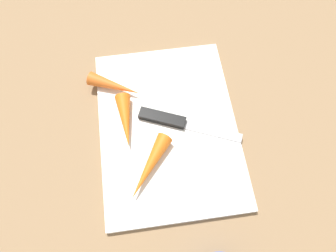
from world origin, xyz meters
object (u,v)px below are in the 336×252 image
object	(u,v)px
carrot_medium	(114,86)
carrot_longest	(149,167)
cutting_board	(168,127)
knife	(169,120)
carrot_shortest	(126,121)

from	to	relation	value
carrot_medium	carrot_longest	size ratio (longest dim) A/B	0.85
cutting_board	carrot_medium	world-z (taller)	carrot_medium
knife	carrot_longest	size ratio (longest dim) A/B	1.52
knife	carrot_medium	distance (m)	0.13
carrot_medium	carrot_longest	bearing A→B (deg)	-47.30
carrot_medium	carrot_longest	xyz separation A→B (m)	(-0.18, -0.05, 0.00)
knife	carrot_longest	world-z (taller)	carrot_longest
cutting_board	knife	world-z (taller)	knife
knife	carrot_shortest	distance (m)	0.08
cutting_board	carrot_shortest	size ratio (longest dim) A/B	3.41
knife	carrot_longest	bearing A→B (deg)	-94.77
carrot_longest	knife	bearing A→B (deg)	-173.57
cutting_board	carrot_longest	size ratio (longest dim) A/B	2.85
carrot_shortest	carrot_medium	world-z (taller)	carrot_shortest
carrot_shortest	carrot_longest	xyz separation A→B (m)	(-0.10, -0.03, -0.00)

